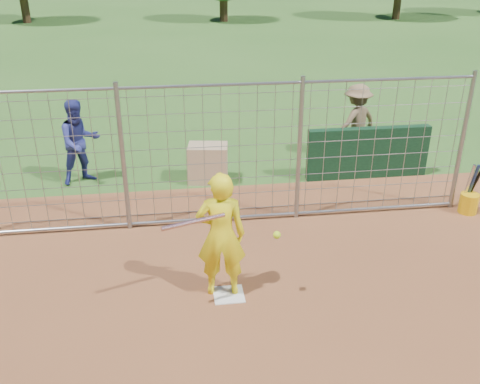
{
  "coord_description": "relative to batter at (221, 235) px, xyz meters",
  "views": [
    {
      "loc": [
        -0.69,
        -6.44,
        4.61
      ],
      "look_at": [
        0.3,
        0.8,
        1.15
      ],
      "focal_mm": 40.0,
      "sensor_mm": 36.0,
      "label": 1
    }
  ],
  "objects": [
    {
      "name": "ground",
      "position": [
        0.09,
        0.1,
        -0.94
      ],
      "size": [
        100.0,
        100.0,
        0.0
      ],
      "primitive_type": "plane",
      "color": "#2D591E",
      "rests_on": "ground"
    },
    {
      "name": "home_plate",
      "position": [
        0.09,
        -0.1,
        -0.93
      ],
      "size": [
        0.43,
        0.43,
        0.02
      ],
      "primitive_type": "cube",
      "color": "silver",
      "rests_on": "ground"
    },
    {
      "name": "dugout_wall",
      "position": [
        3.49,
        3.7,
        -0.39
      ],
      "size": [
        2.6,
        0.2,
        1.1
      ],
      "primitive_type": "cube",
      "color": "#11381E",
      "rests_on": "ground"
    },
    {
      "name": "batter",
      "position": [
        0.0,
        0.0,
        0.0
      ],
      "size": [
        0.72,
        0.51,
        1.87
      ],
      "primitive_type": "imported",
      "rotation": [
        0.0,
        0.0,
        3.04
      ],
      "color": "yellow",
      "rests_on": "ground"
    },
    {
      "name": "bystander_a",
      "position": [
        -2.45,
        4.28,
        -0.06
      ],
      "size": [
        1.06,
        0.97,
        1.75
      ],
      "primitive_type": "imported",
      "rotation": [
        0.0,
        0.0,
        0.46
      ],
      "color": "navy",
      "rests_on": "ground"
    },
    {
      "name": "bystander_c",
      "position": [
        3.59,
        4.83,
        -0.07
      ],
      "size": [
        1.28,
        1.05,
        1.73
      ],
      "primitive_type": "imported",
      "rotation": [
        0.0,
        0.0,
        3.57
      ],
      "color": "#7F6345",
      "rests_on": "ground"
    },
    {
      "name": "equipment_bin",
      "position": [
        0.13,
        3.94,
        -0.54
      ],
      "size": [
        0.87,
        0.66,
        0.8
      ],
      "primitive_type": "cube",
      "rotation": [
        0.0,
        0.0,
        -0.15
      ],
      "color": "tan",
      "rests_on": "ground"
    },
    {
      "name": "equipment_in_play",
      "position": [
        -0.11,
        -0.32,
        0.35
      ],
      "size": [
        1.57,
        0.34,
        0.39
      ],
      "color": "silver",
      "rests_on": "ground"
    },
    {
      "name": "bucket_with_bats",
      "position": [
        4.8,
        1.85,
        -0.69
      ],
      "size": [
        0.34,
        0.39,
        0.97
      ],
      "color": "#EEB00C",
      "rests_on": "ground"
    },
    {
      "name": "backstop_fence",
      "position": [
        0.09,
        2.1,
        0.32
      ],
      "size": [
        9.08,
        0.08,
        2.6
      ],
      "color": "gray",
      "rests_on": "ground"
    }
  ]
}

